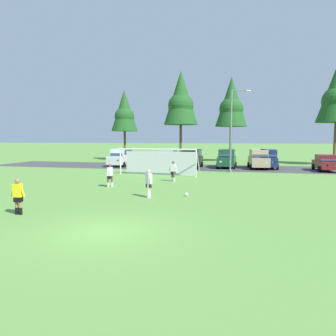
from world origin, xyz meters
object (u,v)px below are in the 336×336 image
(parked_car_slot_center_right, at_px, (227,158))
(parked_car_slot_far_right, at_px, (268,159))
(parked_car_slot_center_left, at_px, (168,158))
(parked_car_slot_far_left, at_px, (121,157))
(soccer_goal, at_px, (159,161))
(player_defender_far, at_px, (149,183))
(parked_car_slot_right, at_px, (258,159))
(player_midfield_center, at_px, (173,171))
(player_striker_near, at_px, (110,175))
(referee, at_px, (18,196))
(parked_car_slot_left, at_px, (148,159))
(parked_car_slot_center, at_px, (192,158))
(street_lamp, at_px, (233,130))
(parked_car_slot_end, at_px, (326,163))
(soccer_ball, at_px, (186,194))

(parked_car_slot_center_right, bearing_deg, parked_car_slot_far_right, 4.03)
(parked_car_slot_center_left, bearing_deg, parked_car_slot_far_left, -175.28)
(soccer_goal, distance_m, player_defender_far, 11.13)
(soccer_goal, height_order, parked_car_slot_center_left, soccer_goal)
(soccer_goal, relative_size, parked_car_slot_right, 1.59)
(player_midfield_center, distance_m, parked_car_slot_right, 14.45)
(player_midfield_center, relative_size, player_defender_far, 1.00)
(player_striker_near, xyz_separation_m, parked_car_slot_right, (11.02, 16.24, 0.29))
(referee, relative_size, parked_car_slot_far_left, 0.35)
(soccer_goal, height_order, parked_car_slot_left, soccer_goal)
(soccer_goal, bearing_deg, player_defender_far, -78.40)
(soccer_goal, xyz_separation_m, parked_car_slot_center, (1.90, 7.55, -0.18))
(parked_car_slot_far_left, height_order, parked_car_slot_center_right, same)
(parked_car_slot_far_left, bearing_deg, parked_car_slot_right, 2.23)
(parked_car_slot_center, distance_m, parked_car_slot_far_right, 8.79)
(street_lamp, bearing_deg, parked_car_slot_left, 154.29)
(parked_car_slot_right, bearing_deg, player_defender_far, -110.49)
(player_striker_near, distance_m, player_defender_far, 4.89)
(player_defender_far, height_order, parked_car_slot_far_right, parked_car_slot_far_right)
(soccer_goal, relative_size, parked_car_slot_left, 1.77)
(soccer_goal, distance_m, street_lamp, 8.16)
(referee, height_order, parked_car_slot_far_left, parked_car_slot_far_left)
(referee, height_order, player_defender_far, same)
(parked_car_slot_right, height_order, parked_car_slot_far_right, same)
(referee, height_order, parked_car_slot_end, parked_car_slot_end)
(parked_car_slot_end, bearing_deg, player_defender_far, -127.59)
(soccer_goal, xyz_separation_m, parked_car_slot_left, (-3.80, 8.76, -0.42))
(referee, height_order, parked_car_slot_center_left, parked_car_slot_center_left)
(parked_car_slot_center, xyz_separation_m, parked_car_slot_end, (14.31, -0.30, -0.24))
(parked_car_slot_far_left, height_order, parked_car_slot_far_right, same)
(soccer_ball, xyz_separation_m, parked_car_slot_far_left, (-11.29, 17.85, 1.00))
(referee, bearing_deg, parked_car_slot_right, 64.36)
(street_lamp, bearing_deg, soccer_goal, -150.42)
(parked_car_slot_left, bearing_deg, soccer_goal, -66.56)
(referee, bearing_deg, parked_car_slot_far_left, 101.05)
(referee, xyz_separation_m, parked_car_slot_center, (4.21, 23.63, 0.29))
(parked_car_slot_far_left, relative_size, parked_car_slot_left, 1.08)
(parked_car_slot_far_left, bearing_deg, player_defender_far, -63.77)
(referee, distance_m, player_striker_near, 8.31)
(parked_car_slot_center_right, bearing_deg, parked_car_slot_center_left, -176.58)
(soccer_ball, distance_m, parked_car_slot_center_right, 18.85)
(player_midfield_center, distance_m, street_lamp, 9.60)
(parked_car_slot_right, height_order, parked_car_slot_end, parked_car_slot_right)
(player_defender_far, relative_size, parked_car_slot_far_left, 0.35)
(soccer_goal, bearing_deg, parked_car_slot_center_left, 97.59)
(parked_car_slot_center_left, xyz_separation_m, parked_car_slot_center_right, (7.01, 0.42, 0.00))
(player_midfield_center, xyz_separation_m, parked_car_slot_center, (-0.30, 11.60, 0.29))
(soccer_goal, relative_size, player_striker_near, 4.59)
(soccer_ball, bearing_deg, parked_car_slot_center, 97.82)
(parked_car_slot_far_left, bearing_deg, parked_car_slot_center_left, 4.72)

